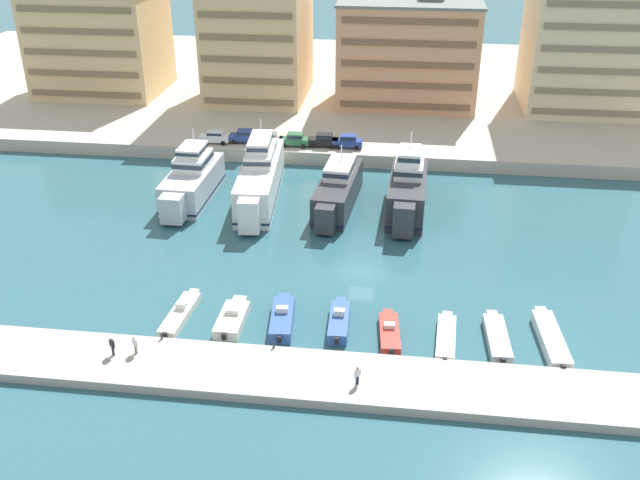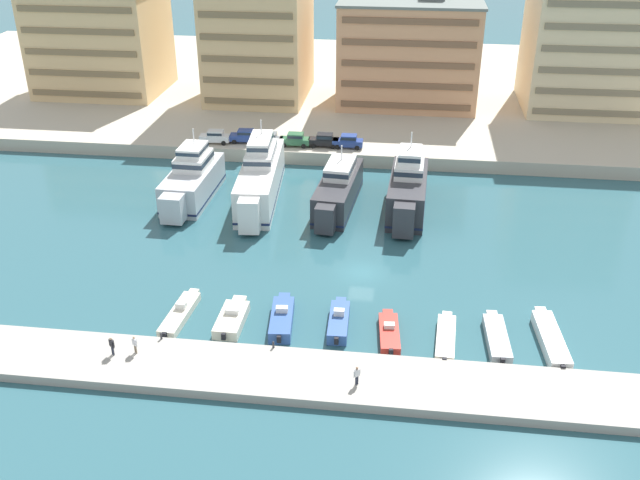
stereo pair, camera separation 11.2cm
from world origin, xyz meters
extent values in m
plane|color=#2D5B66|center=(0.00, 0.00, 0.00)|extent=(400.00, 400.00, 0.00)
cube|color=#BCB29E|center=(0.00, 62.60, 0.90)|extent=(180.00, 70.00, 1.80)
cube|color=#A8A399|center=(0.00, -17.32, 0.39)|extent=(120.00, 6.32, 0.78)
cube|color=silver|center=(-21.60, 15.43, 1.82)|extent=(4.86, 12.52, 3.64)
cube|color=silver|center=(-21.77, 8.20, 1.91)|extent=(2.56, 2.34, 3.09)
cube|color=#192347|center=(-21.60, 15.43, 0.64)|extent=(4.91, 12.64, 0.24)
cube|color=white|center=(-21.57, 16.36, 4.43)|extent=(3.68, 5.30, 1.58)
cube|color=#233342|center=(-21.57, 16.36, 4.59)|extent=(3.73, 5.35, 0.57)
cube|color=white|center=(-21.57, 16.36, 5.79)|extent=(2.87, 4.13, 1.15)
cube|color=#233342|center=(-21.57, 16.36, 5.91)|extent=(2.91, 4.17, 0.41)
cylinder|color=silver|center=(-21.56, 17.14, 7.27)|extent=(0.16, 0.16, 1.80)
cube|color=silver|center=(-21.43, 22.08, 1.00)|extent=(3.89, 0.99, 0.20)
cube|color=white|center=(-13.50, 16.46, 2.20)|extent=(5.47, 18.05, 4.40)
cube|color=white|center=(-12.73, 6.68, 2.31)|extent=(2.40, 2.21, 3.74)
cube|color=#192347|center=(-13.50, 16.46, 0.77)|extent=(5.52, 18.23, 0.24)
cube|color=white|center=(-13.61, 17.79, 5.12)|extent=(3.76, 7.70, 1.46)
cube|color=#233342|center=(-13.61, 17.79, 5.27)|extent=(3.81, 7.77, 0.53)
cube|color=white|center=(-13.61, 17.79, 6.54)|extent=(2.93, 6.00, 1.37)
cube|color=#233342|center=(-13.61, 17.79, 6.67)|extent=(2.97, 6.06, 0.49)
cylinder|color=silver|center=(-13.69, 18.91, 8.12)|extent=(0.16, 0.16, 1.80)
cube|color=white|center=(-14.23, 25.78, 1.21)|extent=(3.53, 1.17, 0.20)
cube|color=#333338|center=(-3.98, 15.46, 1.77)|extent=(4.87, 13.92, 3.54)
cube|color=#333338|center=(-4.60, 7.80, 1.86)|extent=(2.23, 2.06, 3.01)
cube|color=#192347|center=(-3.98, 15.46, 0.62)|extent=(4.92, 14.06, 0.24)
cube|color=white|center=(-3.90, 16.48, 4.29)|extent=(3.41, 5.96, 1.49)
cube|color=#233342|center=(-3.90, 16.48, 4.44)|extent=(3.45, 6.02, 0.54)
cylinder|color=silver|center=(-3.83, 17.34, 5.93)|extent=(0.16, 0.16, 1.80)
cube|color=#333338|center=(-3.40, 22.72, 0.97)|extent=(3.29, 1.15, 0.20)
cube|color=#333338|center=(4.12, 15.23, 2.08)|extent=(4.59, 12.96, 4.17)
cube|color=#333338|center=(3.85, 7.91, 2.19)|extent=(2.34, 2.14, 3.54)
cube|color=#192347|center=(4.12, 15.23, 0.73)|extent=(4.64, 13.09, 0.24)
cube|color=white|center=(4.16, 16.19, 4.92)|extent=(3.41, 5.50, 1.51)
cube|color=#233342|center=(4.16, 16.19, 5.07)|extent=(3.46, 5.55, 0.54)
cube|color=white|center=(4.16, 16.19, 6.41)|extent=(2.66, 4.29, 1.45)
cube|color=#233342|center=(4.16, 16.19, 6.55)|extent=(2.70, 4.33, 0.52)
cylinder|color=silver|center=(4.19, 17.00, 8.03)|extent=(0.16, 0.16, 1.80)
cube|color=#333338|center=(4.37, 22.09, 1.15)|extent=(3.54, 1.03, 0.20)
cube|color=beige|center=(-15.49, -10.07, 0.36)|extent=(2.07, 6.72, 0.71)
cube|color=beige|center=(-15.24, -6.45, 0.36)|extent=(0.94, 0.79, 0.61)
cube|color=silver|center=(-15.46, -9.58, 1.00)|extent=(0.93, 0.66, 0.57)
cube|color=#283847|center=(-15.44, -9.30, 1.09)|extent=(0.81, 0.14, 0.34)
cube|color=black|center=(-15.73, -13.56, 0.51)|extent=(0.38, 0.30, 0.60)
cube|color=beige|center=(-10.66, -10.50, 0.47)|extent=(2.23, 5.05, 0.94)
cube|color=beige|center=(-10.64, -7.54, 0.47)|extent=(1.22, 1.00, 0.80)
cube|color=silver|center=(-10.66, -10.12, 1.17)|extent=(1.21, 0.61, 0.46)
cube|color=#283847|center=(-10.65, -9.84, 1.23)|extent=(1.10, 0.09, 0.28)
cube|color=black|center=(-10.68, -13.19, 0.62)|extent=(0.36, 0.28, 0.60)
cube|color=#33569E|center=(-6.27, -9.99, 0.54)|extent=(2.45, 6.05, 1.09)
cube|color=#33569E|center=(-6.60, -6.68, 0.54)|extent=(1.11, 0.94, 0.93)
cube|color=silver|center=(-6.32, -9.55, 1.33)|extent=(1.09, 0.70, 0.49)
cube|color=#283847|center=(-6.35, -9.27, 1.41)|extent=(0.94, 0.17, 0.29)
cube|color=black|center=(-5.96, -13.10, 0.69)|extent=(0.39, 0.31, 0.60)
cube|color=#33569E|center=(-1.29, -9.71, 0.51)|extent=(1.88, 5.59, 1.01)
cube|color=#33569E|center=(-1.41, -6.61, 0.51)|extent=(0.95, 0.79, 0.86)
cube|color=silver|center=(-1.31, -9.30, 1.29)|extent=(0.94, 0.63, 0.55)
cube|color=#283847|center=(-1.32, -9.02, 1.37)|extent=(0.84, 0.11, 0.33)
cube|color=black|center=(-1.18, -12.66, 0.66)|extent=(0.37, 0.29, 0.60)
cube|color=red|center=(3.15, -10.64, 0.36)|extent=(2.11, 5.45, 0.72)
cube|color=red|center=(2.88, -7.65, 0.36)|extent=(0.97, 0.82, 0.61)
cube|color=silver|center=(3.11, -10.24, 0.92)|extent=(0.95, 0.68, 0.40)
cube|color=#283847|center=(3.09, -9.96, 0.98)|extent=(0.83, 0.15, 0.24)
cube|color=black|center=(3.39, -13.47, 0.51)|extent=(0.38, 0.31, 0.60)
cube|color=beige|center=(7.89, -10.86, 0.40)|extent=(1.93, 6.32, 0.80)
cube|color=beige|center=(8.11, -7.44, 0.40)|extent=(0.89, 0.75, 0.68)
cube|color=black|center=(7.69, -14.15, 0.55)|extent=(0.38, 0.30, 0.60)
cube|color=#9EA3A8|center=(12.17, -10.38, 0.44)|extent=(1.99, 6.32, 0.88)
cube|color=#9EA3A8|center=(12.02, -6.91, 0.44)|extent=(0.98, 0.81, 0.75)
cube|color=black|center=(12.31, -13.68, 0.59)|extent=(0.37, 0.30, 0.60)
cube|color=white|center=(16.62, -10.12, 0.51)|extent=(2.27, 7.69, 1.02)
cube|color=white|center=(16.33, -5.99, 0.51)|extent=(1.01, 0.85, 0.87)
cube|color=black|center=(16.91, -14.09, 0.66)|extent=(0.38, 0.30, 0.60)
cube|color=white|center=(-22.61, 29.75, 2.52)|extent=(4.19, 1.92, 0.80)
cube|color=white|center=(-22.46, 29.76, 3.26)|extent=(2.18, 1.67, 0.68)
cube|color=#1E2833|center=(-22.46, 29.76, 3.26)|extent=(2.14, 1.68, 0.37)
cylinder|color=black|center=(-23.91, 28.83, 2.12)|extent=(0.65, 0.25, 0.64)
cylinder|color=black|center=(-24.00, 30.53, 2.12)|extent=(0.65, 0.25, 0.64)
cylinder|color=black|center=(-21.22, 28.97, 2.12)|extent=(0.65, 0.25, 0.64)
cylinder|color=black|center=(-21.31, 30.67, 2.12)|extent=(0.65, 0.25, 0.64)
cube|color=#28428E|center=(-18.57, 30.55, 2.52)|extent=(4.18, 1.91, 0.80)
cube|color=#28428E|center=(-18.42, 30.56, 3.26)|extent=(2.18, 1.66, 0.68)
cube|color=#1E2833|center=(-18.42, 30.56, 3.26)|extent=(2.14, 1.68, 0.37)
cylinder|color=black|center=(-19.88, 29.63, 2.12)|extent=(0.65, 0.25, 0.64)
cylinder|color=black|center=(-19.97, 31.33, 2.12)|extent=(0.65, 0.25, 0.64)
cylinder|color=black|center=(-17.18, 29.77, 2.12)|extent=(0.65, 0.25, 0.64)
cylinder|color=black|center=(-17.27, 31.47, 2.12)|extent=(0.65, 0.25, 0.64)
cube|color=slate|center=(-15.19, 29.76, 2.52)|extent=(4.11, 1.72, 0.80)
cube|color=slate|center=(-15.04, 29.76, 3.26)|extent=(2.11, 1.57, 0.68)
cube|color=#1E2833|center=(-15.04, 29.76, 3.26)|extent=(2.07, 1.59, 0.37)
cylinder|color=black|center=(-16.53, 28.90, 2.12)|extent=(0.64, 0.22, 0.64)
cylinder|color=black|center=(-16.54, 30.60, 2.12)|extent=(0.64, 0.22, 0.64)
cylinder|color=black|center=(-13.83, 28.92, 2.12)|extent=(0.64, 0.22, 0.64)
cylinder|color=black|center=(-13.84, 30.62, 2.12)|extent=(0.64, 0.22, 0.64)
cube|color=#2D6642|center=(-11.52, 30.01, 2.52)|extent=(4.13, 1.78, 0.80)
cube|color=#2D6642|center=(-11.37, 30.01, 3.26)|extent=(2.13, 1.60, 0.68)
cube|color=#1E2833|center=(-11.37, 30.01, 3.26)|extent=(2.09, 1.61, 0.37)
cylinder|color=black|center=(-12.85, 29.13, 2.12)|extent=(0.64, 0.23, 0.64)
cylinder|color=black|center=(-12.89, 30.83, 2.12)|extent=(0.64, 0.23, 0.64)
cylinder|color=black|center=(-10.15, 29.18, 2.12)|extent=(0.64, 0.23, 0.64)
cylinder|color=black|center=(-10.19, 30.88, 2.12)|extent=(0.64, 0.23, 0.64)
cube|color=black|center=(-7.55, 30.29, 2.52)|extent=(4.10, 1.71, 0.80)
cube|color=black|center=(-7.40, 30.29, 3.26)|extent=(2.10, 1.57, 0.68)
cube|color=#1E2833|center=(-7.40, 30.29, 3.26)|extent=(2.06, 1.58, 0.37)
cylinder|color=black|center=(-8.90, 29.44, 2.12)|extent=(0.64, 0.22, 0.64)
cylinder|color=black|center=(-8.90, 31.14, 2.12)|extent=(0.64, 0.22, 0.64)
cylinder|color=black|center=(-6.20, 29.44, 2.12)|extent=(0.64, 0.22, 0.64)
cylinder|color=black|center=(-6.20, 31.14, 2.12)|extent=(0.64, 0.22, 0.64)
cube|color=#28428E|center=(-4.27, 30.26, 2.52)|extent=(4.11, 1.72, 0.80)
cube|color=#28428E|center=(-4.12, 30.26, 3.26)|extent=(2.11, 1.57, 0.68)
cube|color=#1E2833|center=(-4.12, 30.26, 3.26)|extent=(2.06, 1.58, 0.37)
cylinder|color=black|center=(-5.61, 29.40, 2.12)|extent=(0.64, 0.22, 0.64)
cylinder|color=black|center=(-5.62, 31.10, 2.12)|extent=(0.64, 0.22, 0.64)
cylinder|color=black|center=(-2.91, 29.41, 2.12)|extent=(0.64, 0.22, 0.64)
cylinder|color=black|center=(-2.92, 31.11, 2.12)|extent=(0.64, 0.22, 0.64)
cube|color=#E0BC84|center=(-47.60, 53.12, 9.96)|extent=(19.80, 16.00, 16.32)
cube|color=#7B6748|center=(-47.60, 45.02, 3.43)|extent=(18.21, 0.24, 0.90)
cube|color=#7B6748|center=(-47.60, 45.02, 6.69)|extent=(18.21, 0.24, 0.90)
cube|color=#7B6748|center=(-47.60, 45.02, 9.96)|extent=(18.21, 0.24, 0.90)
cube|color=#7B6748|center=(-47.60, 45.02, 13.22)|extent=(18.21, 0.24, 0.90)
cube|color=#7B6748|center=(-47.60, 45.02, 16.49)|extent=(18.21, 0.24, 0.90)
cube|color=#E0BC84|center=(-20.91, 53.25, 13.14)|extent=(15.36, 17.98, 22.69)
cube|color=#7B6748|center=(-20.91, 44.16, 3.42)|extent=(14.13, 0.24, 0.90)
cube|color=#7B6748|center=(-20.91, 44.16, 6.66)|extent=(14.13, 0.24, 0.90)
cube|color=#7B6748|center=(-20.91, 44.16, 9.90)|extent=(14.13, 0.24, 0.90)
cube|color=#7B6748|center=(-20.91, 44.16, 13.14)|extent=(14.13, 0.24, 0.90)
cube|color=#7B6748|center=(-20.91, 44.16, 16.38)|extent=(14.13, 0.24, 0.90)
cube|color=tan|center=(3.11, 52.61, 9.62)|extent=(21.37, 14.42, 15.64)
cube|color=brown|center=(3.11, 45.30, 3.36)|extent=(19.66, 0.24, 0.90)
cube|color=brown|center=(3.11, 45.30, 6.49)|extent=(19.66, 0.24, 0.90)
cube|color=brown|center=(3.11, 45.30, 9.62)|extent=(19.66, 0.24, 0.90)
cube|color=brown|center=(3.11, 45.30, 12.75)|extent=(19.66, 0.24, 0.90)
cube|color=brown|center=(3.11, 45.30, 15.87)|extent=(19.66, 0.24, 0.90)
cube|color=slate|center=(3.11, 52.61, 17.64)|extent=(21.80, 14.71, 0.40)
cube|color=beige|center=(30.29, 53.66, 14.15)|extent=(17.91, 16.50, 24.70)
cube|color=#7E7359|center=(30.29, 45.31, 3.34)|extent=(16.48, 0.24, 0.90)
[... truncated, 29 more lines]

